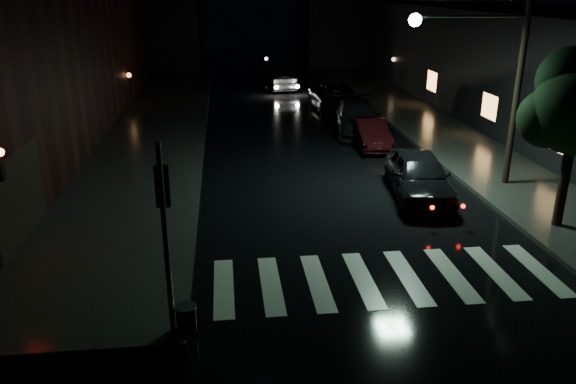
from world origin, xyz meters
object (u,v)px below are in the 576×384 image
object	(u,v)px
oncoming_car	(278,78)
parked_car_d	(338,99)
parked_car_a	(419,175)
parked_car_c	(357,117)
parked_car_b	(371,133)

from	to	relation	value
oncoming_car	parked_car_d	bearing A→B (deg)	100.31
parked_car_a	parked_car_c	size ratio (longest dim) A/B	0.88
parked_car_b	parked_car_c	distance (m)	2.86
parked_car_c	oncoming_car	size ratio (longest dim) A/B	1.11
parked_car_d	parked_car_b	bearing A→B (deg)	-90.93
parked_car_b	parked_car_c	size ratio (longest dim) A/B	0.73
parked_car_d	parked_car_c	bearing A→B (deg)	-90.93
parked_car_b	parked_car_d	world-z (taller)	parked_car_d
parked_car_b	parked_car_c	bearing A→B (deg)	92.73
parked_car_a	parked_car_c	bearing A→B (deg)	97.38
parked_car_a	parked_car_d	size ratio (longest dim) A/B	0.82
parked_car_d	oncoming_car	bearing A→B (deg)	107.09
parked_car_a	parked_car_b	distance (m)	6.80
parked_car_c	parked_car_d	xyz separation A→B (m)	(0.00, 5.02, 0.02)
parked_car_d	parked_car_a	bearing A→B (deg)	-90.93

